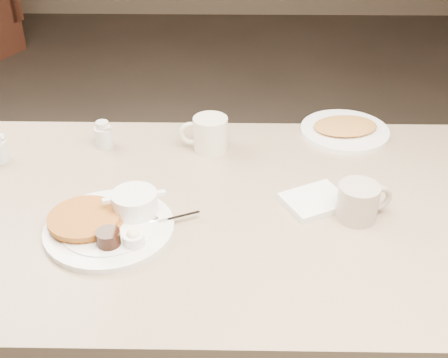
{
  "coord_description": "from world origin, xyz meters",
  "views": [
    {
      "loc": [
        0.02,
        -1.16,
        1.59
      ],
      "look_at": [
        0.0,
        0.02,
        0.82
      ],
      "focal_mm": 46.18,
      "sensor_mm": 36.0,
      "label": 1
    }
  ],
  "objects_px": {
    "creamer_right": "(103,135)",
    "hash_plate": "(345,129)",
    "diner_table": "(224,259)",
    "coffee_mug_near": "(359,201)",
    "main_plate": "(111,221)",
    "coffee_mug_far": "(209,134)"
  },
  "relations": [
    {
      "from": "coffee_mug_far",
      "to": "hash_plate",
      "type": "relative_size",
      "value": 0.46
    },
    {
      "from": "main_plate",
      "to": "creamer_right",
      "type": "distance_m",
      "value": 0.4
    },
    {
      "from": "diner_table",
      "to": "hash_plate",
      "type": "distance_m",
      "value": 0.56
    },
    {
      "from": "diner_table",
      "to": "hash_plate",
      "type": "height_order",
      "value": "hash_plate"
    },
    {
      "from": "diner_table",
      "to": "coffee_mug_near",
      "type": "xyz_separation_m",
      "value": [
        0.32,
        -0.04,
        0.22
      ]
    },
    {
      "from": "coffee_mug_near",
      "to": "diner_table",
      "type": "bearing_deg",
      "value": 173.76
    },
    {
      "from": "diner_table",
      "to": "coffee_mug_far",
      "type": "bearing_deg",
      "value": 99.37
    },
    {
      "from": "main_plate",
      "to": "hash_plate",
      "type": "bearing_deg",
      "value": 37.47
    },
    {
      "from": "coffee_mug_near",
      "to": "hash_plate",
      "type": "xyz_separation_m",
      "value": [
        0.04,
        0.43,
        -0.03
      ]
    },
    {
      "from": "diner_table",
      "to": "coffee_mug_far",
      "type": "distance_m",
      "value": 0.36
    },
    {
      "from": "diner_table",
      "to": "coffee_mug_near",
      "type": "distance_m",
      "value": 0.39
    },
    {
      "from": "main_plate",
      "to": "diner_table",
      "type": "bearing_deg",
      "value": 18.86
    },
    {
      "from": "diner_table",
      "to": "coffee_mug_near",
      "type": "bearing_deg",
      "value": -6.24
    },
    {
      "from": "main_plate",
      "to": "hash_plate",
      "type": "relative_size",
      "value": 1.29
    },
    {
      "from": "creamer_right",
      "to": "hash_plate",
      "type": "height_order",
      "value": "creamer_right"
    },
    {
      "from": "coffee_mug_near",
      "to": "creamer_right",
      "type": "bearing_deg",
      "value": 153.8
    },
    {
      "from": "coffee_mug_far",
      "to": "creamer_right",
      "type": "xyz_separation_m",
      "value": [
        -0.31,
        0.01,
        -0.01
      ]
    },
    {
      "from": "diner_table",
      "to": "coffee_mug_near",
      "type": "height_order",
      "value": "coffee_mug_near"
    },
    {
      "from": "coffee_mug_far",
      "to": "hash_plate",
      "type": "distance_m",
      "value": 0.42
    },
    {
      "from": "main_plate",
      "to": "coffee_mug_near",
      "type": "height_order",
      "value": "coffee_mug_near"
    },
    {
      "from": "main_plate",
      "to": "coffee_mug_near",
      "type": "xyz_separation_m",
      "value": [
        0.59,
        0.05,
        0.02
      ]
    },
    {
      "from": "coffee_mug_near",
      "to": "hash_plate",
      "type": "relative_size",
      "value": 0.48
    }
  ]
}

